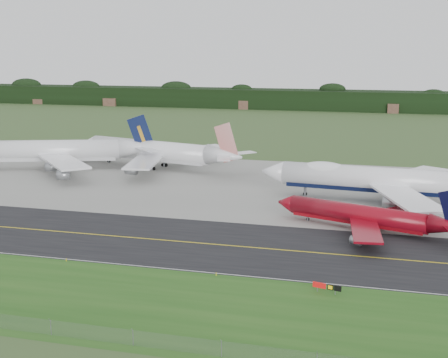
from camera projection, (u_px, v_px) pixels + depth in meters
ground at (255, 241)px, 125.64m from camera, size 600.00×600.00×0.00m
grass_verge at (205, 311)px, 92.55m from camera, size 400.00×30.00×0.01m
taxiway at (250, 247)px, 121.86m from camera, size 400.00×32.00×0.02m
apron at (293, 187)px, 173.87m from camera, size 400.00×78.00×0.01m
taxiway_centreline at (250, 247)px, 121.86m from camera, size 400.00×0.40×0.00m
taxiway_edge_line at (231, 275)px, 107.20m from camera, size 400.00×0.25×0.00m
perimeter_fence at (176, 343)px, 80.03m from camera, size 320.00×0.10×320.00m
horizon_treeline at (348, 102)px, 383.38m from camera, size 700.00×25.00×12.00m
jet_ba_747 at (386, 180)px, 155.82m from camera, size 66.62×54.97×16.74m
jet_red_737 at (368, 216)px, 132.31m from camera, size 41.43×32.85×11.49m
jet_navy_gold at (56, 151)px, 199.55m from camera, size 65.44×55.47×17.32m
jet_star_tail at (157, 152)px, 200.12m from camera, size 61.46×50.36×16.41m
taxiway_sign at (327, 287)px, 98.92m from camera, size 4.63×1.23×1.57m
edge_marker_left at (66, 260)px, 113.93m from camera, size 0.16×0.16×0.50m
edge_marker_center at (216, 274)px, 106.80m from camera, size 0.16×0.16×0.50m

